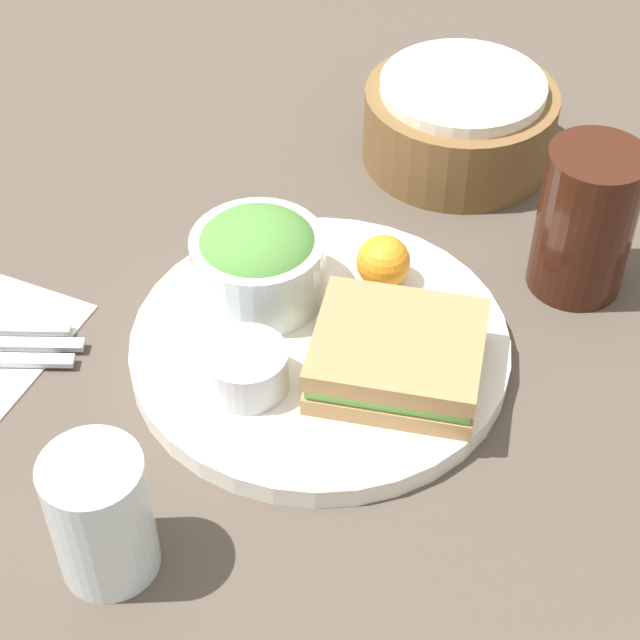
{
  "coord_description": "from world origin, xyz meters",
  "views": [
    {
      "loc": [
        0.24,
        -0.55,
        0.63
      ],
      "look_at": [
        0.0,
        0.0,
        0.04
      ],
      "focal_mm": 60.0,
      "sensor_mm": 36.0,
      "label": 1
    }
  ],
  "objects_px": {
    "dressing_cup": "(247,369)",
    "sandwich": "(397,356)",
    "salad_bowl": "(258,259)",
    "plate": "(320,346)",
    "water_glass": "(101,516)",
    "drink_glass": "(586,221)",
    "bread_basket": "(459,121)"
  },
  "relations": [
    {
      "from": "sandwich",
      "to": "dressing_cup",
      "type": "relative_size",
      "value": 2.31
    },
    {
      "from": "water_glass",
      "to": "salad_bowl",
      "type": "bearing_deg",
      "value": 93.52
    },
    {
      "from": "sandwich",
      "to": "drink_glass",
      "type": "xyz_separation_m",
      "value": [
        0.1,
        0.18,
        0.03
      ]
    },
    {
      "from": "plate",
      "to": "drink_glass",
      "type": "xyz_separation_m",
      "value": [
        0.17,
        0.17,
        0.06
      ]
    },
    {
      "from": "drink_glass",
      "to": "water_glass",
      "type": "relative_size",
      "value": 1.3
    },
    {
      "from": "salad_bowl",
      "to": "dressing_cup",
      "type": "height_order",
      "value": "salad_bowl"
    },
    {
      "from": "plate",
      "to": "bread_basket",
      "type": "height_order",
      "value": "bread_basket"
    },
    {
      "from": "drink_glass",
      "to": "bread_basket",
      "type": "bearing_deg",
      "value": 138.69
    },
    {
      "from": "sandwich",
      "to": "water_glass",
      "type": "distance_m",
      "value": 0.26
    },
    {
      "from": "dressing_cup",
      "to": "water_glass",
      "type": "bearing_deg",
      "value": -97.19
    },
    {
      "from": "sandwich",
      "to": "salad_bowl",
      "type": "relative_size",
      "value": 1.34
    },
    {
      "from": "dressing_cup",
      "to": "plate",
      "type": "bearing_deg",
      "value": 66.4
    },
    {
      "from": "dressing_cup",
      "to": "drink_glass",
      "type": "relative_size",
      "value": 0.47
    },
    {
      "from": "salad_bowl",
      "to": "water_glass",
      "type": "bearing_deg",
      "value": -86.48
    },
    {
      "from": "plate",
      "to": "water_glass",
      "type": "xyz_separation_m",
      "value": [
        -0.05,
        -0.24,
        0.04
      ]
    },
    {
      "from": "dressing_cup",
      "to": "sandwich",
      "type": "bearing_deg",
      "value": 29.27
    },
    {
      "from": "sandwich",
      "to": "water_glass",
      "type": "height_order",
      "value": "water_glass"
    },
    {
      "from": "bread_basket",
      "to": "water_glass",
      "type": "relative_size",
      "value": 1.78
    },
    {
      "from": "plate",
      "to": "salad_bowl",
      "type": "distance_m",
      "value": 0.09
    },
    {
      "from": "bread_basket",
      "to": "plate",
      "type": "bearing_deg",
      "value": -92.54
    },
    {
      "from": "sandwich",
      "to": "water_glass",
      "type": "relative_size",
      "value": 1.42
    },
    {
      "from": "sandwich",
      "to": "salad_bowl",
      "type": "height_order",
      "value": "salad_bowl"
    },
    {
      "from": "dressing_cup",
      "to": "bread_basket",
      "type": "xyz_separation_m",
      "value": [
        0.04,
        0.37,
        0.0
      ]
    },
    {
      "from": "bread_basket",
      "to": "salad_bowl",
      "type": "bearing_deg",
      "value": -106.34
    },
    {
      "from": "drink_glass",
      "to": "bread_basket",
      "type": "distance_m",
      "value": 0.21
    },
    {
      "from": "plate",
      "to": "drink_glass",
      "type": "relative_size",
      "value": 2.27
    },
    {
      "from": "plate",
      "to": "water_glass",
      "type": "height_order",
      "value": "water_glass"
    },
    {
      "from": "sandwich",
      "to": "water_glass",
      "type": "xyz_separation_m",
      "value": [
        -0.12,
        -0.22,
        0.01
      ]
    },
    {
      "from": "plate",
      "to": "sandwich",
      "type": "relative_size",
      "value": 2.07
    },
    {
      "from": "drink_glass",
      "to": "plate",
      "type": "bearing_deg",
      "value": -134.3
    },
    {
      "from": "salad_bowl",
      "to": "dressing_cup",
      "type": "relative_size",
      "value": 1.72
    },
    {
      "from": "plate",
      "to": "sandwich",
      "type": "xyz_separation_m",
      "value": [
        0.07,
        -0.01,
        0.03
      ]
    }
  ]
}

